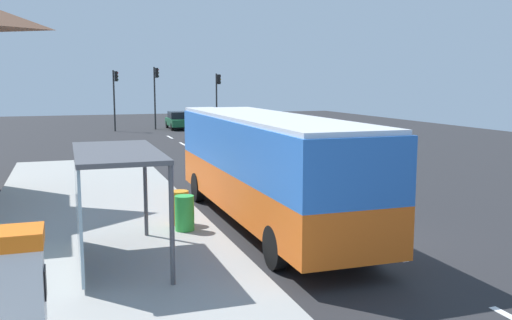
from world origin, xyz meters
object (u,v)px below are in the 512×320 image
(traffic_light_near_side, at_px, (218,92))
(bus_shelter, at_px, (103,177))
(sedan_near, at_px, (179,120))
(ticket_machine, at_px, (23,294))
(traffic_light_far_side, at_px, (115,91))
(traffic_light_median, at_px, (156,88))
(recycling_bin_orange, at_px, (180,208))
(recycling_bin_green, at_px, (185,213))
(bus, at_px, (266,163))
(white_van, at_px, (209,123))

(traffic_light_near_side, distance_m, bus_shelter, 37.07)
(sedan_near, xyz_separation_m, ticket_machine, (-10.13, -40.66, 0.38))
(traffic_light_near_side, relative_size, bus_shelter, 1.21)
(traffic_light_far_side, height_order, traffic_light_median, traffic_light_median)
(sedan_near, distance_m, ticket_machine, 41.91)
(ticket_machine, distance_m, recycling_bin_orange, 7.91)
(recycling_bin_green, relative_size, recycling_bin_orange, 1.00)
(recycling_bin_green, height_order, traffic_light_far_side, traffic_light_far_side)
(traffic_light_near_side, relative_size, traffic_light_median, 0.90)
(sedan_near, bearing_deg, traffic_light_far_side, -174.26)
(recycling_bin_green, distance_m, traffic_light_far_side, 33.94)
(recycling_bin_orange, bearing_deg, sedan_near, 79.07)
(sedan_near, bearing_deg, bus_shelter, -103.45)
(bus, bearing_deg, recycling_bin_green, -169.65)
(bus, distance_m, bus_shelter, 5.34)
(traffic_light_far_side, bearing_deg, ticket_machine, -96.72)
(ticket_machine, relative_size, traffic_light_median, 0.36)
(traffic_light_near_side, bearing_deg, traffic_light_median, 162.60)
(traffic_light_far_side, bearing_deg, sedan_near, 5.74)
(traffic_light_near_side, height_order, bus_shelter, traffic_light_near_side)
(bus_shelter, bearing_deg, traffic_light_median, 79.49)
(white_van, xyz_separation_m, traffic_light_median, (-1.80, 11.58, 2.21))
(traffic_light_median, bearing_deg, bus, -93.53)
(bus, xyz_separation_m, traffic_light_far_side, (-1.39, 33.36, 1.53))
(bus, height_order, traffic_light_far_side, traffic_light_far_side)
(traffic_light_median, height_order, bus_shelter, traffic_light_median)
(recycling_bin_orange, bearing_deg, bus, -5.63)
(white_van, relative_size, traffic_light_median, 0.98)
(bus, distance_m, ticket_machine, 9.14)
(recycling_bin_green, bearing_deg, traffic_light_median, 82.44)
(white_van, xyz_separation_m, recycling_bin_orange, (-6.40, -22.33, -0.69))
(ticket_machine, distance_m, traffic_light_far_side, 40.46)
(sedan_near, height_order, traffic_light_near_side, traffic_light_near_side)
(bus, xyz_separation_m, white_van, (3.91, 22.58, -0.50))
(recycling_bin_green, bearing_deg, traffic_light_far_side, 88.14)
(traffic_light_median, bearing_deg, recycling_bin_orange, -97.72)
(ticket_machine, xyz_separation_m, recycling_bin_green, (3.63, 6.31, -0.52))
(white_van, height_order, bus_shelter, bus_shelter)
(ticket_machine, distance_m, traffic_light_median, 41.81)
(ticket_machine, bearing_deg, traffic_light_near_side, 71.28)
(traffic_light_far_side, bearing_deg, traffic_light_near_side, -5.31)
(ticket_machine, bearing_deg, recycling_bin_green, 60.11)
(bus, distance_m, sedan_near, 34.15)
(traffic_light_far_side, relative_size, bus_shelter, 1.27)
(ticket_machine, relative_size, traffic_light_far_side, 0.38)
(white_van, height_order, recycling_bin_green, white_van)
(recycling_bin_green, xyz_separation_m, traffic_light_median, (4.60, 34.61, 2.90))
(bus, relative_size, sedan_near, 2.48)
(recycling_bin_orange, xyz_separation_m, traffic_light_median, (4.60, 33.91, 2.90))
(ticket_machine, bearing_deg, sedan_near, 76.01)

